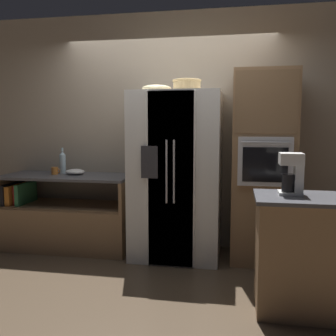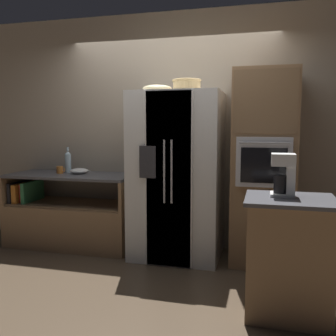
{
  "view_description": "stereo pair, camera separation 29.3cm",
  "coord_description": "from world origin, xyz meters",
  "views": [
    {
      "loc": [
        0.82,
        -3.99,
        1.47
      ],
      "look_at": [
        0.08,
        -0.0,
        1.01
      ],
      "focal_mm": 40.0,
      "sensor_mm": 36.0,
      "label": 1
    },
    {
      "loc": [
        1.11,
        -3.92,
        1.47
      ],
      "look_at": [
        0.08,
        -0.0,
        1.01
      ],
      "focal_mm": 40.0,
      "sensor_mm": 36.0,
      "label": 2
    }
  ],
  "objects": [
    {
      "name": "wicker_basket",
      "position": [
        0.28,
        0.01,
        1.9
      ],
      "size": [
        0.31,
        0.31,
        0.12
      ],
      "color": "tan",
      "rests_on": "refrigerator"
    },
    {
      "name": "bottle_tall",
      "position": [
        -1.29,
        0.28,
        1.02
      ],
      "size": [
        0.08,
        0.08,
        0.32
      ],
      "color": "silver",
      "rests_on": "counter_left"
    },
    {
      "name": "ground_plane",
      "position": [
        0.0,
        0.0,
        0.0
      ],
      "size": [
        20.0,
        20.0,
        0.0
      ],
      "primitive_type": "plane",
      "color": "#4C3D2D"
    },
    {
      "name": "refrigerator",
      "position": [
        0.16,
        0.09,
        0.92
      ],
      "size": [
        0.97,
        0.81,
        1.83
      ],
      "color": "white",
      "rests_on": "ground_plane"
    },
    {
      "name": "island_counter",
      "position": [
        1.3,
        -0.98,
        0.46
      ],
      "size": [
        0.67,
        0.59,
        0.92
      ],
      "color": "#93704C",
      "rests_on": "ground_plane"
    },
    {
      "name": "mixing_bowl",
      "position": [
        -1.1,
        0.2,
        0.91
      ],
      "size": [
        0.23,
        0.23,
        0.07
      ],
      "color": "white",
      "rests_on": "counter_left"
    },
    {
      "name": "coffee_maker",
      "position": [
        1.26,
        -0.92,
        1.1
      ],
      "size": [
        0.18,
        0.18,
        0.33
      ],
      "color": "white",
      "rests_on": "island_counter"
    },
    {
      "name": "mug",
      "position": [
        -1.34,
        0.17,
        0.93
      ],
      "size": [
        0.11,
        0.08,
        0.09
      ],
      "color": "orange",
      "rests_on": "counter_left"
    },
    {
      "name": "counter_left",
      "position": [
        -1.19,
        0.14,
        0.32
      ],
      "size": [
        1.55,
        0.68,
        0.88
      ],
      "color": "#93704C",
      "rests_on": "ground_plane"
    },
    {
      "name": "wall_oven",
      "position": [
        1.09,
        0.14,
        1.02
      ],
      "size": [
        0.65,
        0.73,
        2.04
      ],
      "color": "#93704C",
      "rests_on": "ground_plane"
    },
    {
      "name": "fruit_bowl",
      "position": [
        -0.05,
        0.05,
        1.87
      ],
      "size": [
        0.32,
        0.32,
        0.08
      ],
      "color": "beige",
      "rests_on": "refrigerator"
    },
    {
      "name": "wall_back",
      "position": [
        0.0,
        0.51,
        1.4
      ],
      "size": [
        12.0,
        0.06,
        2.8
      ],
      "color": "tan",
      "rests_on": "ground_plane"
    }
  ]
}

